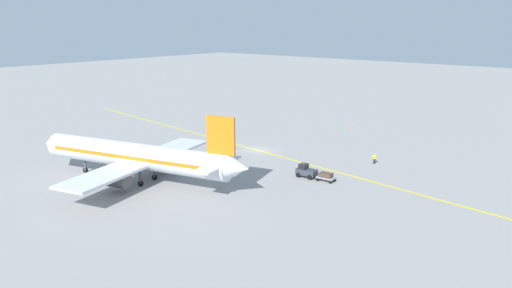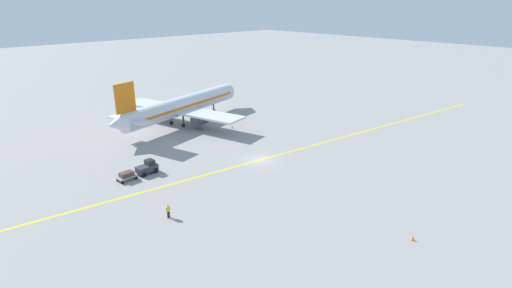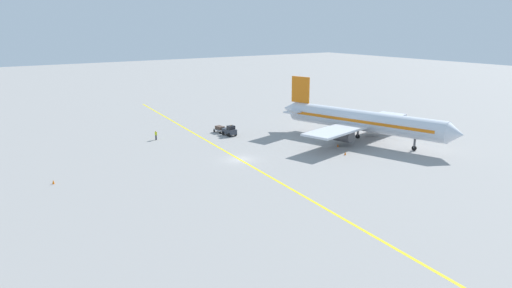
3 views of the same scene
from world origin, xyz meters
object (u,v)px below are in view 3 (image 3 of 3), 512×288
airplane_at_gate (362,121)px  ground_crew_worker (156,135)px  baggage_cart_trailing (220,129)px  traffic_cone_near_nose (53,182)px  baggage_tug_dark (230,131)px  traffic_cone_by_wingtip (345,153)px  traffic_cone_mid_apron (338,145)px

airplane_at_gate → ground_crew_worker: (29.95, -21.64, -2.80)m
airplane_at_gate → baggage_cart_trailing: size_ratio=13.08×
airplane_at_gate → baggage_cart_trailing: airplane_at_gate is taller
traffic_cone_near_nose → baggage_tug_dark: bearing=-161.3°
traffic_cone_near_nose → traffic_cone_by_wingtip: bearing=165.5°
traffic_cone_mid_apron → traffic_cone_near_nose: bearing=-7.9°
airplane_at_gate → ground_crew_worker: airplane_at_gate is taller
baggage_tug_dark → baggage_cart_trailing: baggage_tug_dark is taller
ground_crew_worker → traffic_cone_by_wingtip: bearing=127.8°
traffic_cone_by_wingtip → baggage_cart_trailing: bearing=-72.3°
baggage_cart_trailing → traffic_cone_mid_apron: 23.90m
ground_crew_worker → traffic_cone_near_nose: bearing=37.0°
baggage_tug_dark → traffic_cone_by_wingtip: (-8.04, 22.58, -0.63)m
ground_crew_worker → baggage_tug_dark: bearing=161.0°
airplane_at_gate → traffic_cone_near_nose: 51.73m
traffic_cone_near_nose → traffic_cone_by_wingtip: same height
baggage_cart_trailing → traffic_cone_by_wingtip: 27.16m
ground_crew_worker → traffic_cone_by_wingtip: ground_crew_worker is taller
traffic_cone_near_nose → ground_crew_worker: bearing=-143.0°
airplane_at_gate → baggage_tug_dark: 24.38m
traffic_cone_near_nose → baggage_cart_trailing: bearing=-156.3°
baggage_cart_trailing → traffic_cone_near_nose: (34.06, 14.92, -0.49)m
baggage_tug_dark → traffic_cone_by_wingtip: 23.98m
ground_crew_worker → traffic_cone_by_wingtip: 34.20m
airplane_at_gate → traffic_cone_by_wingtip: (9.00, 5.38, -3.43)m
airplane_at_gate → traffic_cone_near_nose: (51.31, -5.57, -3.43)m
airplane_at_gate → baggage_tug_dark: airplane_at_gate is taller
baggage_cart_trailing → traffic_cone_near_nose: baggage_cart_trailing is taller
baggage_tug_dark → baggage_cart_trailing: size_ratio=1.15×
airplane_at_gate → baggage_cart_trailing: 26.95m
baggage_tug_dark → traffic_cone_mid_apron: 20.93m
baggage_tug_dark → ground_crew_worker: 13.64m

